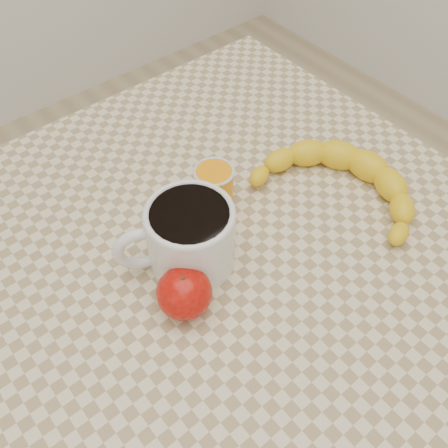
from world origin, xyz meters
TOP-DOWN VIEW (x-y plane):
  - ground at (0.00, 0.00)m, footprint 3.00×3.00m
  - table at (0.00, 0.00)m, footprint 0.80×0.80m
  - coffee_mug at (-0.07, -0.01)m, footprint 0.18×0.16m
  - orange_juice_glass at (0.03, 0.05)m, footprint 0.06×0.06m
  - apple at (-0.12, -0.07)m, footprint 0.07×0.07m
  - banana at (0.19, -0.06)m, footprint 0.31×0.37m

SIDE VIEW (x-z plane):
  - ground at x=0.00m, z-range 0.00..0.00m
  - table at x=0.00m, z-range 0.29..1.04m
  - banana at x=0.19m, z-range 0.75..0.80m
  - apple at x=-0.12m, z-range 0.75..0.82m
  - orange_juice_glass at x=0.03m, z-range 0.75..0.82m
  - coffee_mug at x=-0.07m, z-range 0.75..0.86m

